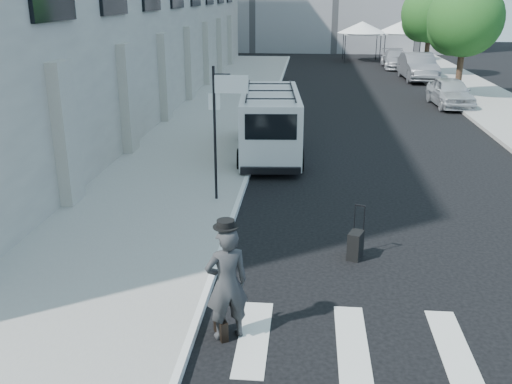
% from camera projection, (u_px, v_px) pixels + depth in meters
% --- Properties ---
extents(ground, '(120.00, 120.00, 0.00)m').
position_uv_depth(ground, '(314.00, 260.00, 12.10)').
color(ground, black).
rests_on(ground, ground).
extents(sidewalk_left, '(4.50, 48.00, 0.15)m').
position_uv_depth(sidewalk_left, '(224.00, 109.00, 27.48)').
color(sidewalk_left, gray).
rests_on(sidewalk_left, ground).
extents(sidewalk_right, '(4.00, 56.00, 0.15)m').
position_uv_depth(sidewalk_right, '(483.00, 99.00, 30.10)').
color(sidewalk_right, gray).
rests_on(sidewalk_right, ground).
extents(sign_pole, '(1.03, 0.07, 3.50)m').
position_uv_depth(sign_pole, '(223.00, 106.00, 14.44)').
color(sign_pole, black).
rests_on(sign_pole, sidewalk_left).
extents(tree_near, '(3.80, 3.83, 6.03)m').
position_uv_depth(tree_near, '(462.00, 22.00, 29.09)').
color(tree_near, black).
rests_on(tree_near, ground).
extents(tree_far, '(3.80, 3.83, 6.03)m').
position_uv_depth(tree_far, '(428.00, 15.00, 37.55)').
color(tree_far, black).
rests_on(tree_far, ground).
extents(tent_left, '(4.00, 4.00, 3.20)m').
position_uv_depth(tent_left, '(362.00, 28.00, 46.59)').
color(tent_left, black).
rests_on(tent_left, ground).
extents(tent_right, '(4.00, 4.00, 3.20)m').
position_uv_depth(tent_right, '(401.00, 27.00, 46.78)').
color(tent_right, black).
rests_on(tent_right, ground).
extents(businessman, '(0.84, 0.72, 1.94)m').
position_uv_depth(businessman, '(227.00, 284.00, 9.08)').
color(businessman, '#303133').
rests_on(businessman, ground).
extents(briefcase, '(0.30, 0.45, 0.34)m').
position_uv_depth(briefcase, '(221.00, 327.00, 9.35)').
color(briefcase, black).
rests_on(briefcase, ground).
extents(suitcase, '(0.39, 0.48, 1.15)m').
position_uv_depth(suitcase, '(355.00, 245.00, 12.08)').
color(suitcase, black).
rests_on(suitcase, ground).
extents(cargo_van, '(2.42, 5.99, 2.22)m').
position_uv_depth(cargo_van, '(270.00, 123.00, 19.56)').
color(cargo_van, silver).
rests_on(cargo_van, ground).
extents(parked_car_a, '(1.86, 4.24, 1.42)m').
position_uv_depth(parked_car_a, '(450.00, 92.00, 28.30)').
color(parked_car_a, '#B3B6BB').
rests_on(parked_car_a, ground).
extents(parked_car_b, '(1.98, 5.29, 1.72)m').
position_uv_depth(parked_car_b, '(418.00, 67.00, 36.93)').
color(parked_car_b, slate).
rests_on(parked_car_b, ground).
extents(parked_car_c, '(1.89, 4.62, 1.34)m').
position_uv_depth(parked_car_c, '(395.00, 59.00, 42.88)').
color(parked_car_c, '#A2A3AA').
rests_on(parked_car_c, ground).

